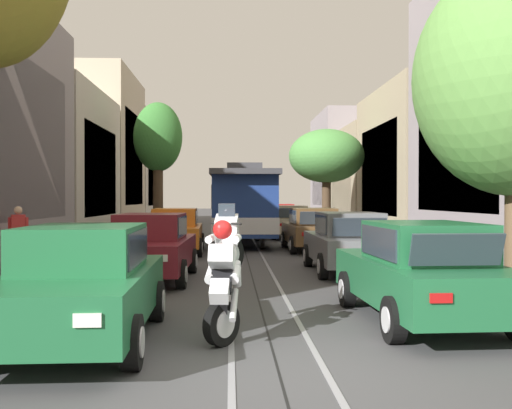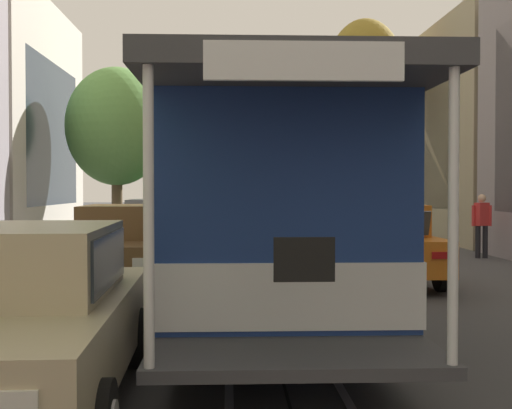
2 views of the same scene
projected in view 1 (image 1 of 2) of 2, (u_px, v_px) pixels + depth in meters
ground_plane at (242, 242)px, 26.27m from camera, size 160.00×160.00×0.00m
trolley_track_rails at (241, 237)px, 29.22m from camera, size 1.14×57.57×0.01m
building_facade_left at (60, 153)px, 30.45m from camera, size 5.89×49.27×10.03m
building_facade_right at (434, 151)px, 27.98m from camera, size 5.49×49.27×10.00m
parked_car_green_near_left at (82, 283)px, 7.98m from camera, size 2.06×4.39×1.58m
parked_car_maroon_second_left at (151, 247)px, 13.99m from camera, size 2.08×4.39×1.58m
parked_car_orange_mid_left at (175, 231)px, 20.69m from camera, size 2.07×4.39×1.58m
parked_car_green_near_right at (422, 271)px, 9.27m from camera, size 2.11×4.41×1.58m
parked_car_grey_second_right at (348, 242)px, 15.41m from camera, size 2.01×4.36×1.58m
parked_car_brown_mid_right at (312, 229)px, 21.69m from camera, size 2.06×4.39×1.58m
parked_car_beige_fourth_right at (289, 222)px, 28.60m from camera, size 2.09×4.40×1.58m
parked_car_red_fifth_right at (280, 217)px, 35.47m from camera, size 2.07×4.39×1.58m
street_tree_kerb_left_second at (158, 140)px, 30.00m from camera, size 2.49×2.01×6.84m
street_tree_kerb_right_second at (326, 157)px, 30.90m from camera, size 3.96×3.94×5.57m
cable_car_trolley at (243, 205)px, 24.71m from camera, size 2.57×9.14×3.28m
motorcycle_with_rider at (224, 269)px, 8.12m from camera, size 0.58×1.81×1.88m
pedestrian_on_left_pavement at (18, 234)px, 16.01m from camera, size 0.55×0.35×1.73m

